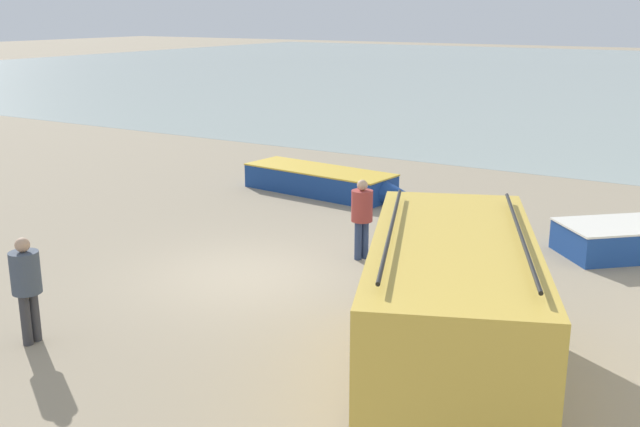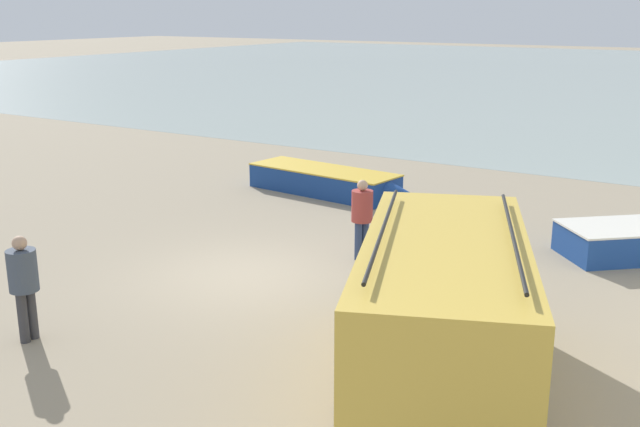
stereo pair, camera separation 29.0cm
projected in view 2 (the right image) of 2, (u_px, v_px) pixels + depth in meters
name	position (u px, v px, depth m)	size (l,w,h in m)	color
ground_plane	(248.00, 275.00, 14.41)	(200.00, 200.00, 0.00)	gray
parked_van	(443.00, 308.00, 9.77)	(3.83, 5.52, 2.25)	gold
fishing_rowboat_2	(329.00, 182.00, 20.72)	(5.36, 1.88, 0.68)	navy
fisherman_0	(362.00, 212.00, 15.09)	(0.44, 0.44, 1.66)	navy
fisherman_1	(23.00, 279.00, 11.32)	(0.44, 0.44, 1.68)	#38383D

